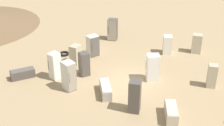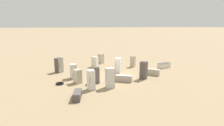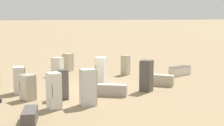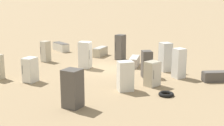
% 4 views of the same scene
% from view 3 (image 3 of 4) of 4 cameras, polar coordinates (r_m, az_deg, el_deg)
% --- Properties ---
extents(ground_plane, '(1000.00, 1000.00, 0.00)m').
position_cam_3_polar(ground_plane, '(19.97, -2.80, -4.71)').
color(ground_plane, '#9E8460').
extents(discarded_fridge_1, '(1.00, 1.01, 1.84)m').
position_cam_3_polar(discarded_fridge_1, '(21.37, -2.07, -1.33)').
color(discarded_fridge_1, white).
rests_on(discarded_fridge_1, ground_plane).
extents(discarded_fridge_2, '(2.03, 1.12, 0.71)m').
position_cam_3_polar(discarded_fridge_2, '(25.02, 12.30, -1.40)').
color(discarded_fridge_2, beige).
rests_on(discarded_fridge_2, ground_plane).
extents(discarded_fridge_3, '(0.75, 0.74, 1.64)m').
position_cam_3_polar(discarded_fridge_3, '(17.56, -9.00, -3.88)').
color(discarded_fridge_3, '#4C4742').
rests_on(discarded_fridge_3, ground_plane).
extents(discarded_fridge_4, '(1.01, 1.68, 0.60)m').
position_cam_3_polar(discarded_fridge_4, '(14.04, -14.81, -9.38)').
color(discarded_fridge_4, '#4C4742').
rests_on(discarded_fridge_4, ground_plane).
extents(discarded_fridge_5, '(0.80, 0.68, 1.90)m').
position_cam_3_polar(discarded_fridge_5, '(16.11, -4.38, -4.44)').
color(discarded_fridge_5, silver).
rests_on(discarded_fridge_5, ground_plane).
extents(discarded_fridge_6, '(1.78, 1.46, 0.66)m').
position_cam_3_polar(discarded_fridge_6, '(18.15, -0.04, -4.95)').
color(discarded_fridge_6, '#A89E93').
rests_on(discarded_fridge_6, ground_plane).
extents(discarded_fridge_7, '(0.67, 0.73, 1.83)m').
position_cam_3_polar(discarded_fridge_7, '(15.69, -10.56, -5.03)').
color(discarded_fridge_7, white).
rests_on(discarded_fridge_7, ground_plane).
extents(discarded_fridge_8, '(0.79, 0.80, 1.55)m').
position_cam_3_polar(discarded_fridge_8, '(24.61, 2.47, -0.39)').
color(discarded_fridge_8, '#B2A88E').
rests_on(discarded_fridge_8, ground_plane).
extents(discarded_fridge_9, '(1.55, 1.57, 0.72)m').
position_cam_3_polar(discarded_fridge_9, '(21.08, 9.07, -3.11)').
color(discarded_fridge_9, '#B2A88E').
rests_on(discarded_fridge_9, ground_plane).
extents(discarded_fridge_10, '(0.98, 0.98, 1.50)m').
position_cam_3_polar(discarded_fridge_10, '(26.59, -8.08, 0.13)').
color(discarded_fridge_10, '#B2A88E').
rests_on(discarded_fridge_10, ground_plane).
extents(discarded_fridge_11, '(1.00, 1.01, 1.45)m').
position_cam_3_polar(discarded_fridge_11, '(24.47, -9.96, -0.68)').
color(discarded_fridge_11, silver).
rests_on(discarded_fridge_11, ground_plane).
extents(discarded_fridge_12, '(0.90, 0.92, 1.93)m').
position_cam_3_polar(discarded_fridge_12, '(19.18, 6.30, -2.35)').
color(discarded_fridge_12, '#4C4742').
rests_on(discarded_fridge_12, ground_plane).
extents(discarded_fridge_13, '(0.86, 0.93, 1.40)m').
position_cam_3_polar(discarded_fridge_13, '(17.77, -15.15, -4.31)').
color(discarded_fridge_13, '#B2A88E').
rests_on(discarded_fridge_13, ground_plane).
extents(discarded_fridge_14, '(0.77, 0.87, 1.60)m').
position_cam_3_polar(discarded_fridge_14, '(19.41, -16.59, -3.01)').
color(discarded_fridge_14, silver).
rests_on(discarded_fridge_14, ground_plane).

